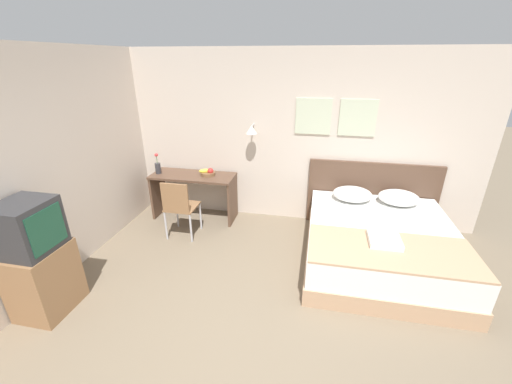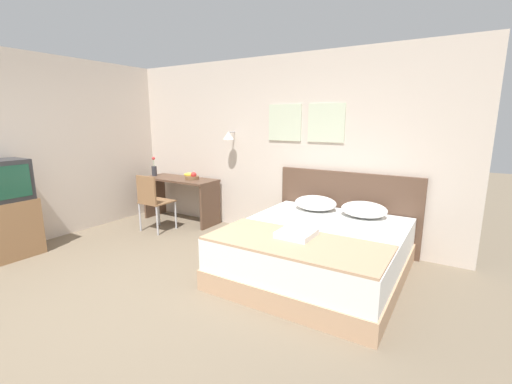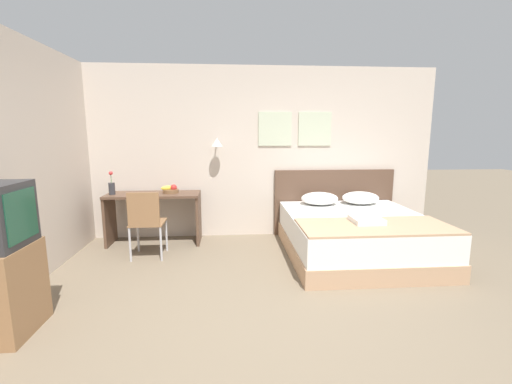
# 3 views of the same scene
# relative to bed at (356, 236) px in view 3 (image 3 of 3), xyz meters

# --- Properties ---
(ground_plane) EXTENTS (24.00, 24.00, 0.00)m
(ground_plane) POSITION_rel_bed_xyz_m (-1.32, -1.73, -0.28)
(ground_plane) COLOR #756651
(wall_back) EXTENTS (5.78, 0.31, 2.65)m
(wall_back) POSITION_rel_bed_xyz_m (-1.32, 1.09, 1.05)
(wall_back) COLOR beige
(wall_back) RESTS_ON ground_plane
(bed) EXTENTS (1.82, 2.01, 0.56)m
(bed) POSITION_rel_bed_xyz_m (0.00, 0.00, 0.00)
(bed) COLOR tan
(bed) RESTS_ON ground_plane
(headboard) EXTENTS (1.94, 0.06, 1.05)m
(headboard) POSITION_rel_bed_xyz_m (0.00, 1.03, 0.25)
(headboard) COLOR brown
(headboard) RESTS_ON ground_plane
(pillow_left) EXTENTS (0.56, 0.47, 0.19)m
(pillow_left) POSITION_rel_bed_xyz_m (-0.32, 0.72, 0.37)
(pillow_left) COLOR white
(pillow_left) RESTS_ON bed
(pillow_right) EXTENTS (0.56, 0.47, 0.19)m
(pillow_right) POSITION_rel_bed_xyz_m (0.32, 0.72, 0.37)
(pillow_right) COLOR white
(pillow_right) RESTS_ON bed
(throw_blanket) EXTENTS (1.77, 0.80, 0.02)m
(throw_blanket) POSITION_rel_bed_xyz_m (0.00, -0.58, 0.29)
(throw_blanket) COLOR tan
(throw_blanket) RESTS_ON bed
(folded_towel_near_foot) EXTENTS (0.35, 0.36, 0.06)m
(folded_towel_near_foot) POSITION_rel_bed_xyz_m (-0.05, -0.44, 0.34)
(folded_towel_near_foot) COLOR white
(folded_towel_near_foot) RESTS_ON throw_blanket
(desk) EXTENTS (1.35, 0.52, 0.76)m
(desk) POSITION_rel_bed_xyz_m (-2.82, 0.76, 0.26)
(desk) COLOR brown
(desk) RESTS_ON ground_plane
(desk_chair) EXTENTS (0.43, 0.43, 0.90)m
(desk_chair) POSITION_rel_bed_xyz_m (-2.78, 0.09, 0.26)
(desk_chair) COLOR #8E6642
(desk_chair) RESTS_ON ground_plane
(fruit_bowl) EXTENTS (0.26, 0.23, 0.13)m
(fruit_bowl) POSITION_rel_bed_xyz_m (-2.57, 0.78, 0.53)
(fruit_bowl) COLOR brown
(fruit_bowl) RESTS_ON desk
(flower_vase) EXTENTS (0.09, 0.09, 0.34)m
(flower_vase) POSITION_rel_bed_xyz_m (-3.39, 0.71, 0.59)
(flower_vase) COLOR #333338
(flower_vase) RESTS_ON desk
(tv_stand) EXTENTS (0.47, 0.57, 0.74)m
(tv_stand) POSITION_rel_bed_xyz_m (-3.56, -1.56, 0.10)
(tv_stand) COLOR #8E6642
(tv_stand) RESTS_ON ground_plane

